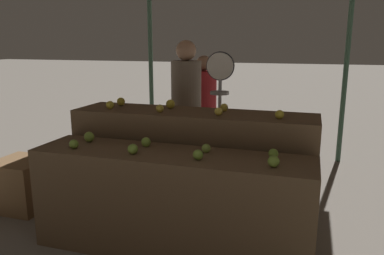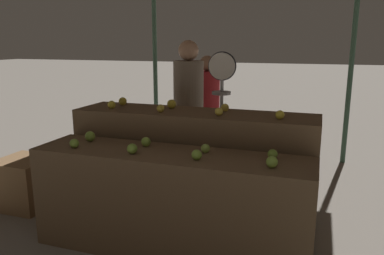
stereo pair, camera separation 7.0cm
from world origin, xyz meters
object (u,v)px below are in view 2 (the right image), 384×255
Objects in this scene: person_vendor_at_scale at (189,104)px; wooden_crate_side at (26,182)px; produce_scale at (222,93)px; person_customer_left at (207,105)px.

person_vendor_at_scale reaches higher than wooden_crate_side.
produce_scale is at bearing 173.61° from person_vendor_at_scale.
person_vendor_at_scale is 1.13× the size of person_customer_left.
wooden_crate_side is (-1.45, -1.07, -0.75)m from person_vendor_at_scale.
produce_scale is 2.28m from wooden_crate_side.
person_vendor_at_scale reaches higher than produce_scale.
person_vendor_at_scale reaches higher than person_customer_left.
wooden_crate_side is at bearing 55.89° from person_vendor_at_scale.
person_vendor_at_scale is at bearing 82.93° from person_customer_left.
person_vendor_at_scale is 3.34× the size of wooden_crate_side.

